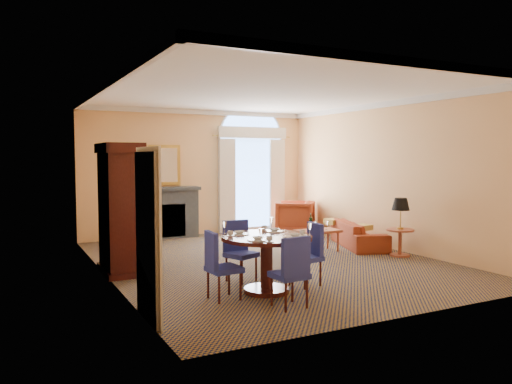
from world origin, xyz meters
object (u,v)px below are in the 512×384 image
armoire (120,211)px  coffee_table (318,231)px  sofa (359,234)px  side_table (400,219)px  armchair (295,217)px  dining_table (267,251)px

armoire → coffee_table: 4.16m
sofa → coffee_table: (-1.16, -0.08, 0.15)m
coffee_table → sofa: bearing=5.8°
sofa → side_table: size_ratio=1.67×
armoire → armchair: 5.60m
dining_table → side_table: (3.68, 1.15, 0.13)m
sofa → armchair: size_ratio=2.04×
side_table → coffee_table: bearing=136.5°
dining_table → armchair: dining_table is taller
armoire → coffee_table: bearing=0.7°
armchair → coffee_table: 2.54m
armoire → side_table: bearing=-11.7°
sofa → coffee_table: coffee_table is taller
armoire → armchair: bearing=25.8°
armoire → dining_table: size_ratio=1.66×
dining_table → sofa: (3.63, 2.38, -0.34)m
dining_table → side_table: 3.86m
dining_table → sofa: dining_table is taller
armoire → sofa: (5.27, 0.13, -0.79)m
dining_table → armchair: (3.37, 4.68, -0.19)m
armoire → armchair: (5.01, 2.42, -0.65)m
armchair → dining_table: bearing=3.8°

